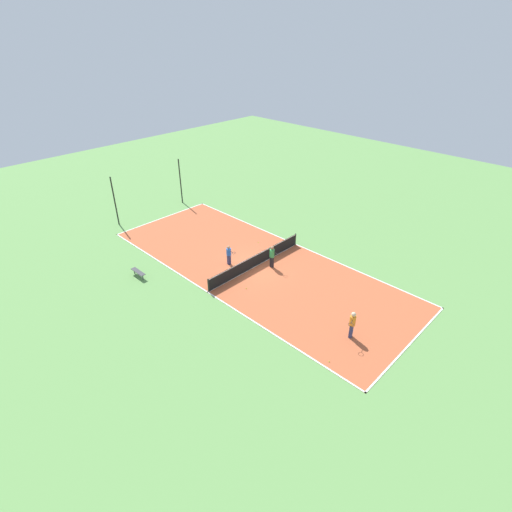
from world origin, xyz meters
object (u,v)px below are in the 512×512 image
player_center_orange (352,323)px  tennis_ball_right_alley (329,361)px  tennis_net (256,260)px  bench (138,272)px  player_far_green (272,255)px  tennis_ball_midcourt (258,242)px  tennis_ball_near_net (246,288)px  fence_post_back_right (180,181)px  player_near_blue (229,254)px  fence_post_back_left (115,201)px

player_center_orange → tennis_ball_right_alley: size_ratio=26.81×
tennis_net → bench: bearing=143.8°
tennis_net → player_far_green: (0.73, -0.98, 0.51)m
tennis_ball_right_alley → tennis_ball_midcourt: bearing=59.9°
player_center_orange → tennis_ball_near_net: player_center_orange is taller
fence_post_back_right → player_near_blue: bearing=-111.3°
tennis_net → fence_post_back_left: 14.73m
player_center_orange → tennis_ball_near_net: 8.07m
bench → player_far_green: (7.79, -6.14, 0.68)m
tennis_net → tennis_ball_midcourt: 3.75m
tennis_net → tennis_ball_midcourt: (2.79, 2.45, -0.49)m
player_near_blue → fence_post_back_left: bearing=-167.7°
player_center_orange → tennis_ball_midcourt: bearing=-131.3°
player_center_orange → fence_post_back_left: (-1.81, 23.76, 1.21)m
player_near_blue → tennis_ball_near_net: bearing=-21.6°
player_near_blue → tennis_ball_midcourt: (4.04, 0.78, -0.88)m
bench → tennis_ball_right_alley: bearing=-169.8°
bench → player_center_orange: (5.26, -14.75, 0.70)m
tennis_ball_right_alley → fence_post_back_right: size_ratio=0.01×
bench → player_far_green: size_ratio=0.80×
bench → player_center_orange: 15.68m
tennis_ball_right_alley → bench: bearing=100.2°
tennis_ball_midcourt → fence_post_back_left: bearing=118.7°
bench → player_near_blue: 6.81m
tennis_net → player_far_green: player_far_green is taller
player_far_green → tennis_ball_midcourt: 4.13m
tennis_ball_right_alley → fence_post_back_right: bearing=71.7°
bench → tennis_ball_midcourt: 10.23m
player_near_blue → tennis_ball_near_net: size_ratio=23.45×
player_center_orange → fence_post_back_left: 23.86m
tennis_net → tennis_ball_near_net: (-2.66, -1.63, -0.49)m
tennis_net → tennis_ball_midcourt: bearing=41.3°
tennis_ball_near_net → fence_post_back_left: (-0.96, 15.81, 2.23)m
player_near_blue → fence_post_back_left: 12.80m
tennis_net → bench: (-7.06, 5.17, -0.17)m
player_far_green → tennis_ball_near_net: 3.59m
player_center_orange → tennis_ball_right_alley: 2.76m
tennis_ball_near_net → player_far_green: bearing=10.9°
tennis_net → player_near_blue: player_near_blue is taller
tennis_net → fence_post_back_left: bearing=104.3°
tennis_ball_midcourt → player_center_orange: bearing=-110.9°
tennis_net → player_near_blue: bearing=126.6°
tennis_ball_midcourt → player_near_blue: bearing=-169.1°
tennis_ball_midcourt → fence_post_back_left: 13.55m
player_near_blue → fence_post_back_right: size_ratio=0.35×
player_center_orange → player_near_blue: bearing=-113.2°
bench → tennis_ball_midcourt: bearing=-105.4°
player_far_green → player_center_orange: bearing=-15.5°
tennis_ball_near_net → tennis_ball_right_alley: bearing=-101.6°
tennis_ball_near_net → tennis_ball_midcourt: bearing=36.8°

